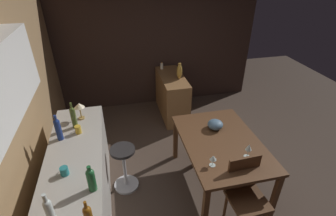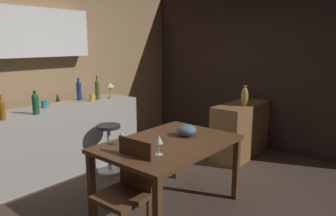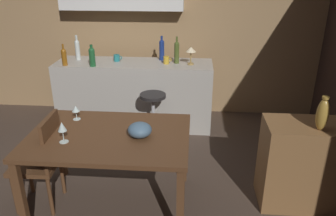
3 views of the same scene
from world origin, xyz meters
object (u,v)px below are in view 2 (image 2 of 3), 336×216
(wine_bottle_olive, at_px, (97,89))
(fruit_bowl, at_px, (187,130))
(sideboard_cabinet, at_px, (241,130))
(wine_bottle_cobalt, at_px, (79,90))
(wine_bottle_green, at_px, (35,103))
(counter_lamp, at_px, (110,86))
(vase_brass, at_px, (245,96))
(pillar_candle_tall, at_px, (247,96))
(cup_mustard, at_px, (92,98))
(bar_stool, at_px, (109,147))
(dining_table, at_px, (169,149))
(chair_near_window, at_px, (127,188))
(wine_bottle_amber, at_px, (2,109))
(cup_teal, at_px, (45,104))
(wine_glass_right, at_px, (159,140))
(wine_glass_left, at_px, (122,135))

(wine_bottle_olive, bearing_deg, fruit_bowl, -96.71)
(sideboard_cabinet, xyz_separation_m, wine_bottle_olive, (-1.43, 1.60, 0.65))
(fruit_bowl, distance_m, wine_bottle_cobalt, 1.96)
(wine_bottle_green, height_order, counter_lamp, wine_bottle_green)
(fruit_bowl, relative_size, vase_brass, 0.69)
(pillar_candle_tall, bearing_deg, cup_mustard, 143.87)
(bar_stool, relative_size, vase_brass, 2.18)
(wine_bottle_green, bearing_deg, wine_bottle_cobalt, 24.44)
(dining_table, relative_size, chair_near_window, 1.55)
(dining_table, xyz_separation_m, bar_stool, (0.23, 1.24, -0.31))
(fruit_bowl, bearing_deg, wine_bottle_olive, 83.29)
(wine_bottle_green, height_order, wine_bottle_amber, same)
(chair_near_window, height_order, cup_mustard, cup_mustard)
(bar_stool, height_order, wine_bottle_cobalt, wine_bottle_cobalt)
(wine_bottle_olive, bearing_deg, cup_teal, 177.43)
(wine_glass_right, bearing_deg, counter_lamp, 61.69)
(chair_near_window, relative_size, wine_glass_right, 4.93)
(chair_near_window, height_order, wine_bottle_olive, wine_bottle_olive)
(cup_teal, xyz_separation_m, pillar_candle_tall, (2.65, -1.52, -0.06))
(wine_glass_left, relative_size, wine_bottle_green, 0.50)
(wine_glass_left, bearing_deg, wine_bottle_amber, 114.15)
(wine_bottle_green, height_order, vase_brass, wine_bottle_green)
(wine_bottle_olive, height_order, counter_lamp, wine_bottle_olive)
(dining_table, height_order, wine_bottle_amber, wine_bottle_amber)
(wine_bottle_green, bearing_deg, cup_teal, 47.08)
(bar_stool, distance_m, cup_teal, 1.00)
(sideboard_cabinet, height_order, counter_lamp, counter_lamp)
(chair_near_window, xyz_separation_m, wine_bottle_amber, (-0.33, 1.60, 0.53))
(dining_table, xyz_separation_m, wine_bottle_cobalt, (0.28, 1.92, 0.39))
(cup_mustard, bearing_deg, wine_bottle_green, -168.39)
(chair_near_window, bearing_deg, fruit_bowl, 1.67)
(cup_mustard, bearing_deg, vase_brass, -49.13)
(wine_bottle_green, bearing_deg, bar_stool, -20.34)
(counter_lamp, xyz_separation_m, vase_brass, (1.11, -1.64, -0.12))
(wine_bottle_olive, relative_size, counter_lamp, 1.50)
(cup_mustard, bearing_deg, wine_glass_right, -110.08)
(wine_glass_left, xyz_separation_m, wine_bottle_olive, (0.87, 1.50, 0.21))
(cup_mustard, distance_m, cup_teal, 0.68)
(fruit_bowl, height_order, pillar_candle_tall, pillar_candle_tall)
(wine_glass_right, xyz_separation_m, cup_mustard, (0.69, 1.90, 0.08))
(dining_table, bearing_deg, wine_glass_right, -153.45)
(wine_bottle_green, bearing_deg, sideboard_cabinet, -28.60)
(pillar_candle_tall, bearing_deg, fruit_bowl, -171.51)
(vase_brass, bearing_deg, chair_near_window, -177.21)
(sideboard_cabinet, relative_size, pillar_candle_tall, 7.68)
(sideboard_cabinet, xyz_separation_m, wine_bottle_green, (-2.50, 1.36, 0.62))
(pillar_candle_tall, bearing_deg, counter_lamp, 139.26)
(wine_bottle_olive, distance_m, counter_lamp, 0.20)
(vase_brass, bearing_deg, dining_table, -177.76)
(bar_stool, distance_m, pillar_candle_tall, 2.36)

